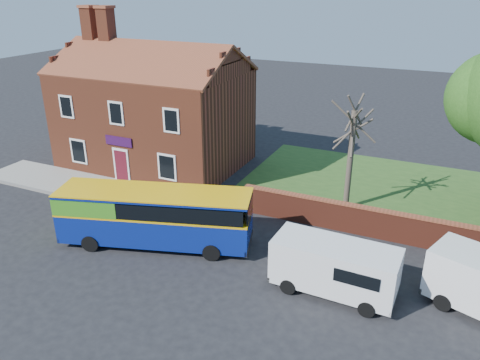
% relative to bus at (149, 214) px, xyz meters
% --- Properties ---
extents(ground, '(120.00, 120.00, 0.00)m').
position_rel_bus_xyz_m(ground, '(0.80, -1.71, -1.63)').
color(ground, black).
rests_on(ground, ground).
extents(pavement, '(18.00, 3.50, 0.12)m').
position_rel_bus_xyz_m(pavement, '(-6.20, 4.04, -1.57)').
color(pavement, gray).
rests_on(pavement, ground).
extents(kerb, '(18.00, 0.15, 0.14)m').
position_rel_bus_xyz_m(kerb, '(-6.20, 2.29, -1.56)').
color(kerb, slate).
rests_on(kerb, ground).
extents(grass_strip, '(26.00, 12.00, 0.04)m').
position_rel_bus_xyz_m(grass_strip, '(13.80, 11.29, -1.61)').
color(grass_strip, '#426B28').
rests_on(grass_strip, ground).
extents(shop_building, '(12.30, 8.13, 10.50)m').
position_rel_bus_xyz_m(shop_building, '(-6.22, 9.79, 1.79)').
color(shop_building, brown).
rests_on(shop_building, ground).
extents(boundary_wall, '(22.00, 0.38, 1.60)m').
position_rel_bus_xyz_m(boundary_wall, '(13.80, 5.29, -0.81)').
color(boundary_wall, maroon).
rests_on(boundary_wall, ground).
extents(bus, '(9.65, 4.97, 2.86)m').
position_rel_bus_xyz_m(bus, '(0.00, 0.00, 0.00)').
color(bus, navy).
rests_on(bus, ground).
extents(van_near, '(5.18, 2.27, 2.25)m').
position_rel_bus_xyz_m(van_near, '(9.25, -0.13, -0.37)').
color(van_near, white).
rests_on(van_near, ground).
extents(bare_tree, '(2.37, 2.82, 6.31)m').
position_rel_bus_xyz_m(bare_tree, '(7.94, 7.99, 1.61)').
color(bare_tree, '#4C4238').
rests_on(bare_tree, ground).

